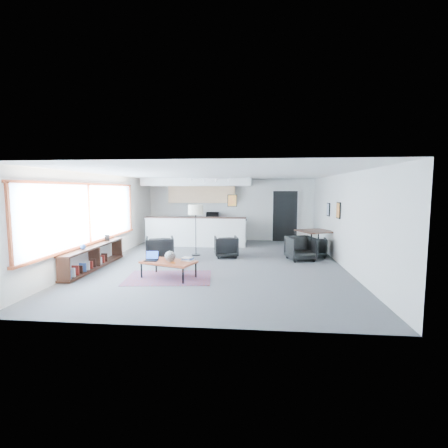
# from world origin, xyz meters

# --- Properties ---
(room) EXTENTS (7.02, 9.02, 2.62)m
(room) POSITION_xyz_m (0.00, 0.00, 1.30)
(room) COLOR #4D4D50
(room) RESTS_ON ground
(window) EXTENTS (0.10, 5.95, 1.66)m
(window) POSITION_xyz_m (-3.46, -0.90, 1.46)
(window) COLOR #8CBFFF
(window) RESTS_ON room
(console) EXTENTS (0.35, 3.00, 0.80)m
(console) POSITION_xyz_m (-3.30, -1.05, 0.33)
(console) COLOR #341B12
(console) RESTS_ON floor
(kitchenette) EXTENTS (4.20, 1.96, 2.60)m
(kitchenette) POSITION_xyz_m (-1.20, 3.71, 1.38)
(kitchenette) COLOR white
(kitchenette) RESTS_ON floor
(doorway) EXTENTS (1.10, 0.12, 2.15)m
(doorway) POSITION_xyz_m (2.30, 4.42, 1.07)
(doorway) COLOR black
(doorway) RESTS_ON room
(track_light) EXTENTS (1.60, 0.07, 0.15)m
(track_light) POSITION_xyz_m (-0.59, 2.20, 2.53)
(track_light) COLOR silver
(track_light) RESTS_ON room
(wall_art_lower) EXTENTS (0.03, 0.38, 0.48)m
(wall_art_lower) POSITION_xyz_m (3.47, 0.40, 1.55)
(wall_art_lower) COLOR black
(wall_art_lower) RESTS_ON room
(wall_art_upper) EXTENTS (0.03, 0.34, 0.44)m
(wall_art_upper) POSITION_xyz_m (3.47, 1.70, 1.50)
(wall_art_upper) COLOR black
(wall_art_upper) RESTS_ON room
(kilim_rug) EXTENTS (2.18, 1.61, 0.01)m
(kilim_rug) POSITION_xyz_m (-1.04, -1.72, 0.01)
(kilim_rug) COLOR #562F43
(kilim_rug) RESTS_ON floor
(coffee_table) EXTENTS (1.44, 1.07, 0.42)m
(coffee_table) POSITION_xyz_m (-1.04, -1.72, 0.39)
(coffee_table) COLOR brown
(coffee_table) RESTS_ON floor
(laptop) EXTENTS (0.33, 0.28, 0.23)m
(laptop) POSITION_xyz_m (-1.48, -1.67, 0.49)
(laptop) COLOR black
(laptop) RESTS_ON coffee_table
(ceramic_pot) EXTENTS (0.26, 0.26, 0.26)m
(ceramic_pot) POSITION_xyz_m (-0.99, -1.77, 0.55)
(ceramic_pot) COLOR gray
(ceramic_pot) RESTS_ON coffee_table
(book_stack) EXTENTS (0.32, 0.29, 0.08)m
(book_stack) POSITION_xyz_m (-0.59, -1.62, 0.46)
(book_stack) COLOR silver
(book_stack) RESTS_ON coffee_table
(coaster) EXTENTS (0.10, 0.10, 0.01)m
(coaster) POSITION_xyz_m (-0.87, -1.91, 0.42)
(coaster) COLOR #E5590C
(coaster) RESTS_ON coffee_table
(armchair_left) EXTENTS (0.99, 0.96, 0.83)m
(armchair_left) POSITION_xyz_m (-1.79, 0.06, 0.41)
(armchair_left) COLOR black
(armchair_left) RESTS_ON floor
(armchair_right) EXTENTS (0.83, 0.80, 0.74)m
(armchair_right) POSITION_xyz_m (0.13, 0.92, 0.37)
(armchair_right) COLOR black
(armchair_right) RESTS_ON floor
(floor_lamp) EXTENTS (0.59, 0.59, 1.66)m
(floor_lamp) POSITION_xyz_m (-0.88, 1.07, 1.45)
(floor_lamp) COLOR black
(floor_lamp) RESTS_ON floor
(dining_table) EXTENTS (1.32, 1.32, 0.84)m
(dining_table) POSITION_xyz_m (3.00, 1.33, 0.77)
(dining_table) COLOR #341B12
(dining_table) RESTS_ON floor
(dining_chair_near) EXTENTS (0.81, 0.78, 0.68)m
(dining_chair_near) POSITION_xyz_m (2.45, 0.64, 0.34)
(dining_chair_near) COLOR black
(dining_chair_near) RESTS_ON floor
(dining_chair_far) EXTENTS (0.61, 0.58, 0.58)m
(dining_chair_far) POSITION_xyz_m (3.00, 1.23, 0.29)
(dining_chair_far) COLOR black
(dining_chair_far) RESTS_ON floor
(microwave) EXTENTS (0.52, 0.29, 0.35)m
(microwave) POSITION_xyz_m (-0.72, 4.15, 1.11)
(microwave) COLOR black
(microwave) RESTS_ON kitchenette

